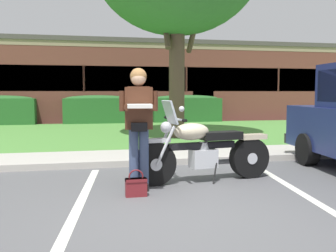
% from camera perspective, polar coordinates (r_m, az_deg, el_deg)
% --- Properties ---
extents(ground_plane, '(140.00, 140.00, 0.00)m').
position_cam_1_polar(ground_plane, '(5.04, 3.59, -10.96)').
color(ground_plane, '#565659').
extents(curb_strip, '(60.00, 0.20, 0.12)m').
position_cam_1_polar(curb_strip, '(7.54, -1.98, -5.16)').
color(curb_strip, '#B7B2A8').
rests_on(curb_strip, ground).
extents(concrete_walk, '(60.00, 1.50, 0.08)m').
position_cam_1_polar(concrete_walk, '(8.37, -3.04, -4.30)').
color(concrete_walk, '#B7B2A8').
rests_on(concrete_walk, ground).
extents(grass_lawn, '(60.00, 8.15, 0.06)m').
position_cam_1_polar(grass_lawn, '(13.11, -6.49, -1.03)').
color(grass_lawn, '#518E3D').
rests_on(grass_lawn, ground).
extents(stall_stripe_0, '(0.69, 4.38, 0.01)m').
position_cam_1_polar(stall_stripe_0, '(5.05, -12.60, -10.99)').
color(stall_stripe_0, silver).
rests_on(stall_stripe_0, ground).
extents(stall_stripe_1, '(0.69, 4.38, 0.01)m').
position_cam_1_polar(stall_stripe_1, '(5.83, 18.28, -8.96)').
color(stall_stripe_1, silver).
rests_on(stall_stripe_1, ground).
extents(motorcycle, '(2.24, 0.82, 1.26)m').
position_cam_1_polar(motorcycle, '(6.18, 5.88, -3.37)').
color(motorcycle, black).
rests_on(motorcycle, ground).
extents(rider_person, '(0.53, 0.60, 1.70)m').
position_cam_1_polar(rider_person, '(5.54, -4.20, 1.07)').
color(rider_person, black).
rests_on(rider_person, ground).
extents(handbag, '(0.28, 0.13, 0.36)m').
position_cam_1_polar(handbag, '(5.33, -4.59, -8.47)').
color(handbag, maroon).
rests_on(handbag, ground).
extents(hedge_center_left, '(2.81, 0.90, 1.24)m').
position_cam_1_polar(hedge_center_left, '(17.26, -10.12, 2.41)').
color(hedge_center_left, '#286028').
rests_on(hedge_center_left, ground).
extents(hedge_center_right, '(3.07, 0.90, 1.24)m').
position_cam_1_polar(hedge_center_right, '(17.86, 2.62, 2.56)').
color(hedge_center_right, '#286028').
rests_on(hedge_center_right, ground).
extents(brick_building, '(27.23, 10.85, 3.76)m').
position_cam_1_polar(brick_building, '(23.05, -12.06, 6.04)').
color(brick_building, brown).
rests_on(brick_building, ground).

